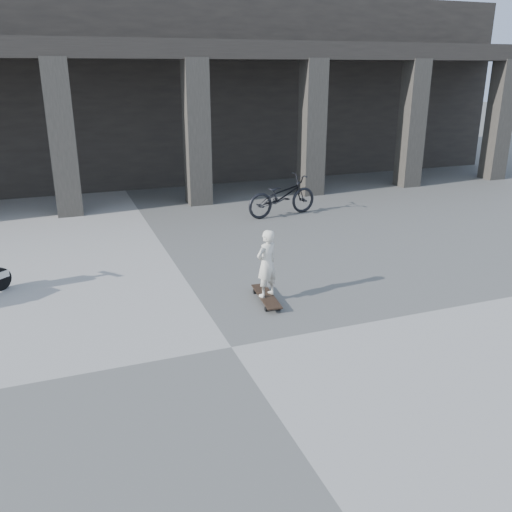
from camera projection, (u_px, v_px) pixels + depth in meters
name	position (u px, v px, depth m)	size (l,w,h in m)	color
ground	(231.00, 347.00, 7.65)	(90.00, 90.00, 0.00)	#4F4F4C
colonnade	(108.00, 89.00, 18.83)	(28.00, 8.82, 6.00)	black
longboard	(266.00, 297.00, 9.12)	(0.36, 1.10, 0.11)	black
child	(267.00, 263.00, 8.93)	(0.42, 0.28, 1.15)	beige
bicycle	(282.00, 196.00, 14.29)	(0.71, 2.03, 1.07)	black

